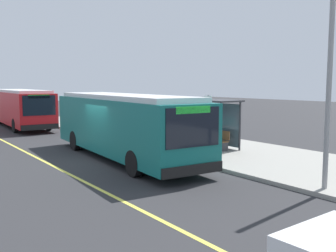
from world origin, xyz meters
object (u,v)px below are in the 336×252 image
route_sign_post (208,118)px  pedestrian_commuter (166,130)px  transit_bus_main (123,124)px  waiting_bench (216,139)px  transit_bus_second (21,107)px

route_sign_post → pedestrian_commuter: 3.45m
transit_bus_main → waiting_bench: bearing=75.5°
transit_bus_second → route_sign_post: 19.26m
transit_bus_main → pedestrian_commuter: bearing=96.3°
route_sign_post → pedestrian_commuter: bearing=177.7°
waiting_bench → route_sign_post: bearing=-49.7°
route_sign_post → pedestrian_commuter: size_ratio=1.66×
waiting_bench → route_sign_post: (1.84, -2.17, 1.32)m
pedestrian_commuter → route_sign_post: bearing=-2.3°
transit_bus_main → route_sign_post: same height
route_sign_post → transit_bus_second: bearing=-171.7°
transit_bus_second → route_sign_post: bearing=8.3°
transit_bus_second → transit_bus_main: bearing=1.0°
transit_bus_second → pedestrian_commuter: (15.71, 2.91, -0.50)m
transit_bus_second → waiting_bench: (17.21, 4.94, -0.98)m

